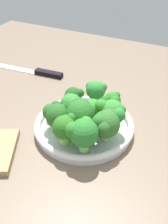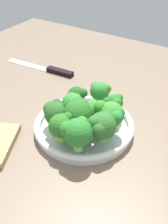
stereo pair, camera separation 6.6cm
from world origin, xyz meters
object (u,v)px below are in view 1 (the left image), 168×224
broccoli_floret_2 (74,96)px  broccoli_floret_8 (65,127)px  broccoli_floret_6 (70,105)px  broccoli_floret_5 (112,112)px  broccoli_floret_4 (92,111)px  broccoli_floret_7 (52,112)px  broccoli_floret_9 (79,113)px  bowl (84,126)px  broccoli_floret_0 (112,101)px  broccoli_floret_3 (62,116)px  broccoli_floret_11 (96,90)px  broccoli_floret_1 (105,124)px  broccoli_floret_10 (83,132)px  knife (36,72)px

broccoli_floret_2 → broccoli_floret_8: bearing=-70.8°
broccoli_floret_6 → broccoli_floret_5: bearing=0.4°
broccoli_floret_4 → broccoli_floret_7: (-8.68, -3.80, -0.50)cm
broccoli_floret_2 → broccoli_floret_5: 12.47cm
broccoli_floret_6 → broccoli_floret_9: size_ratio=0.76×
bowl → broccoli_floret_7: size_ratio=4.48×
broccoli_floret_0 → broccoli_floret_3: bearing=-122.9°
broccoli_floret_0 → broccoli_floret_11: size_ratio=0.89×
broccoli_floret_9 → broccoli_floret_11: bearing=95.7°
broccoli_floret_1 → broccoli_floret_8: bearing=-150.0°
broccoli_floret_4 → broccoli_floret_8: 8.85cm
broccoli_floret_0 → broccoli_floret_9: (-4.21, -10.09, 1.53)cm
bowl → broccoli_floret_11: (-0.98, 9.24, 5.07)cm
broccoli_floret_2 → broccoli_floret_10: bearing=-56.4°
broccoli_floret_1 → broccoli_floret_4: 6.52cm
broccoli_floret_4 → broccoli_floret_11: 9.39cm
bowl → broccoli_floret_4: (1.91, 0.31, 5.00)cm
bowl → broccoli_floret_3: size_ratio=3.30×
broccoli_floret_0 → broccoli_floret_1: bearing=-77.0°
broccoli_floret_1 → broccoli_floret_2: 14.71cm
broccoli_floret_7 → broccoli_floret_3: bearing=-24.8°
broccoli_floret_2 → broccoli_floret_6: size_ratio=0.90×
broccoli_floret_4 → broccoli_floret_11: broccoli_floret_4 is taller
broccoli_floret_0 → broccoli_floret_2: 9.78cm
broccoli_floret_0 → broccoli_floret_10: broccoli_floret_10 is taller
bowl → broccoli_floret_11: broccoli_floret_11 is taller
broccoli_floret_0 → broccoli_floret_6: broccoli_floret_6 is taller
broccoli_floret_3 → broccoli_floret_0: bearing=57.1°
bowl → broccoli_floret_6: 6.39cm
broccoli_floret_3 → bowl: bearing=58.7°
broccoli_floret_5 → broccoli_floret_6: 10.70cm
bowl → broccoli_floret_3: bearing=-121.3°
broccoli_floret_5 → broccoli_floret_10: bearing=-107.6°
broccoli_floret_8 → broccoli_floret_4: bearing=73.3°
broccoli_floret_4 → knife: (-29.34, 20.26, -5.88)cm
bowl → broccoli_floret_6: broccoli_floret_6 is taller
broccoli_floret_2 → broccoli_floret_7: size_ratio=1.03×
broccoli_floret_5 → knife: size_ratio=0.28×
broccoli_floret_10 → broccoli_floret_4: bearing=101.5°
broccoli_floret_5 → broccoli_floret_11: bearing=132.0°
broccoli_floret_0 → broccoli_floret_9: size_ratio=0.69×
broccoli_floret_8 → broccoli_floret_2: bearing=109.2°
broccoli_floret_7 → broccoli_floret_4: bearing=23.6°
broccoli_floret_1 → broccoli_floret_6: bearing=157.7°
broccoli_floret_2 → broccoli_floret_4: (6.99, -4.34, 0.25)cm
broccoli_floret_3 → broccoli_floret_10: (6.87, -3.43, 0.31)cm
broccoli_floret_5 → broccoli_floret_11: size_ratio=1.20×
broccoli_floret_3 → broccoli_floret_5: same height
broccoli_floret_2 → broccoli_floret_3: size_ratio=0.76×
broccoli_floret_3 → knife: broccoli_floret_3 is taller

